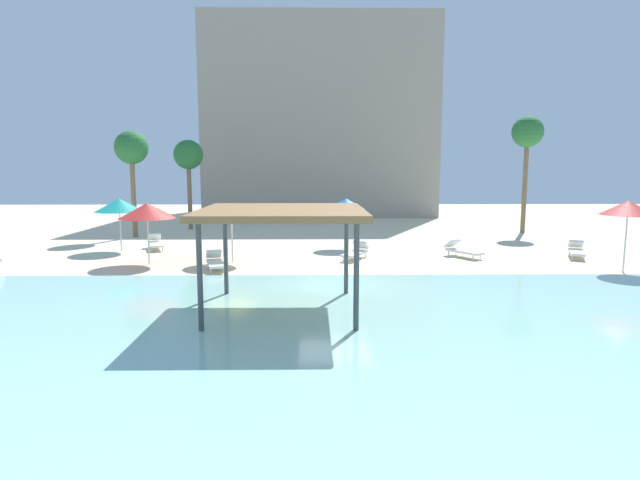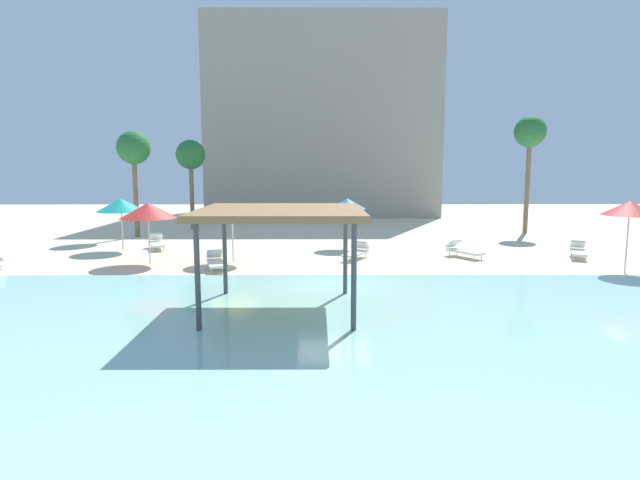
# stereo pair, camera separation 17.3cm
# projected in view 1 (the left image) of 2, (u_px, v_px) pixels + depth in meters

# --- Properties ---
(ground_plane) EXTENTS (80.00, 80.00, 0.00)m
(ground_plane) POSITION_uv_depth(u_px,v_px,m) (335.00, 285.00, 18.15)
(ground_plane) COLOR beige
(lagoon_water) EXTENTS (44.00, 13.50, 0.04)m
(lagoon_water) POSITION_uv_depth(u_px,v_px,m) (344.00, 331.00, 12.94)
(lagoon_water) COLOR #99D1C6
(lagoon_water) RESTS_ON ground
(shade_pavilion) EXTENTS (4.53, 4.53, 2.92)m
(shade_pavilion) POSITION_uv_depth(u_px,v_px,m) (282.00, 215.00, 14.49)
(shade_pavilion) COLOR #42474C
(shade_pavilion) RESTS_ON ground
(beach_umbrella_yellow_0) EXTENTS (2.15, 2.15, 2.50)m
(beach_umbrella_yellow_0) POSITION_uv_depth(u_px,v_px,m) (231.00, 211.00, 22.16)
(beach_umbrella_yellow_0) COLOR silver
(beach_umbrella_yellow_0) RESTS_ON ground
(beach_umbrella_blue_1) EXTENTS (1.90, 1.90, 2.51)m
(beach_umbrella_blue_1) POSITION_uv_depth(u_px,v_px,m) (346.00, 204.00, 26.20)
(beach_umbrella_blue_1) COLOR silver
(beach_umbrella_blue_1) RESTS_ON ground
(beach_umbrella_teal_2) EXTENTS (2.31, 2.31, 2.56)m
(beach_umbrella_teal_2) POSITION_uv_depth(u_px,v_px,m) (119.00, 205.00, 25.30)
(beach_umbrella_teal_2) COLOR silver
(beach_umbrella_teal_2) RESTS_ON ground
(beach_umbrella_red_3) EXTENTS (2.04, 2.04, 2.79)m
(beach_umbrella_red_3) POSITION_uv_depth(u_px,v_px,m) (628.00, 208.00, 20.08)
(beach_umbrella_red_3) COLOR silver
(beach_umbrella_red_3) RESTS_ON ground
(beach_umbrella_red_4) EXTENTS (2.35, 2.35, 2.58)m
(beach_umbrella_red_4) POSITION_uv_depth(u_px,v_px,m) (147.00, 211.00, 21.84)
(beach_umbrella_red_4) COLOR silver
(beach_umbrella_red_4) RESTS_ON ground
(lounge_chair_0) EXTENTS (1.50, 1.93, 0.74)m
(lounge_chair_0) POSITION_uv_depth(u_px,v_px,m) (462.00, 250.00, 23.80)
(lounge_chair_0) COLOR white
(lounge_chair_0) RESTS_ON ground
(lounge_chair_1) EXTENTS (1.23, 1.99, 0.74)m
(lounge_chair_1) POSITION_uv_depth(u_px,v_px,m) (156.00, 243.00, 26.04)
(lounge_chair_1) COLOR white
(lounge_chair_1) RESTS_ON ground
(lounge_chair_2) EXTENTS (1.39, 1.96, 0.74)m
(lounge_chair_2) POSITION_uv_depth(u_px,v_px,m) (356.00, 251.00, 23.28)
(lounge_chair_2) COLOR white
(lounge_chair_2) RESTS_ON ground
(lounge_chair_3) EXTENTS (1.09, 1.99, 0.74)m
(lounge_chair_3) POSITION_uv_depth(u_px,v_px,m) (215.00, 261.00, 20.84)
(lounge_chair_3) COLOR white
(lounge_chair_3) RESTS_ON ground
(lounge_chair_5) EXTENTS (1.28, 1.98, 0.74)m
(lounge_chair_5) POSITION_uv_depth(u_px,v_px,m) (577.00, 250.00, 23.64)
(lounge_chair_5) COLOR white
(lounge_chair_5) RESTS_ON ground
(palm_tree_0) EXTENTS (1.90, 1.90, 6.14)m
(palm_tree_0) POSITION_uv_depth(u_px,v_px,m) (131.00, 150.00, 29.94)
(palm_tree_0) COLOR brown
(palm_tree_0) RESTS_ON ground
(palm_tree_1) EXTENTS (1.90, 1.90, 7.16)m
(palm_tree_1) POSITION_uv_depth(u_px,v_px,m) (527.00, 135.00, 31.93)
(palm_tree_1) COLOR brown
(palm_tree_1) RESTS_ON ground
(palm_tree_2) EXTENTS (1.90, 1.90, 5.83)m
(palm_tree_2) POSITION_uv_depth(u_px,v_px,m) (188.00, 157.00, 33.89)
(palm_tree_2) COLOR brown
(palm_tree_2) RESTS_ON ground
(hotel_block_0) EXTENTS (19.08, 10.85, 16.12)m
(hotel_block_0) POSITION_uv_depth(u_px,v_px,m) (320.00, 122.00, 46.21)
(hotel_block_0) COLOR #9E9384
(hotel_block_0) RESTS_ON ground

